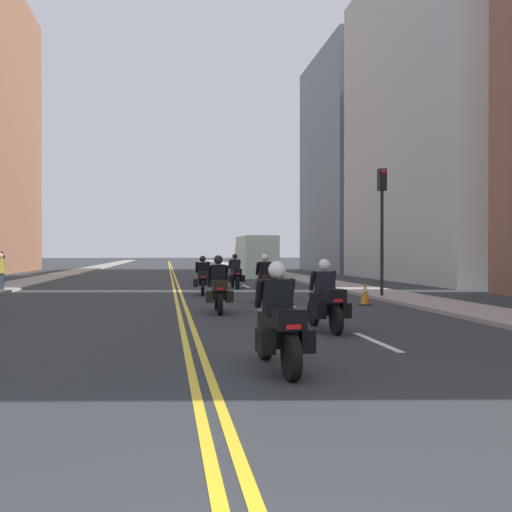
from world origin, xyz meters
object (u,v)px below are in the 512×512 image
Objects in this scene: traffic_cone_0 at (365,293)px; traffic_light_near at (382,209)px; parked_truck at (255,259)px; motorcycle_1 at (326,301)px; pedestrian_2 at (1,268)px; motorcycle_0 at (279,327)px; motorcycle_2 at (219,289)px; motorcycle_5 at (235,274)px; motorcycle_4 at (203,279)px; pedestrian_1 at (0,272)px; motorcycle_3 at (266,283)px.

traffic_light_near reaches higher than traffic_cone_0.
motorcycle_1 is at bearing -95.57° from parked_truck.
pedestrian_2 reaches higher than motorcycle_1.
motorcycle_0 is 8.04m from motorcycle_2.
motorcycle_5 reaches higher than motorcycle_2.
pedestrian_1 is (-8.50, 2.79, 0.21)m from motorcycle_4.
motorcycle_5 reaches higher than motorcycle_4.
pedestrian_2 is (-9.83, 22.37, 0.29)m from motorcycle_0.
motorcycle_4 is at bearing 91.35° from motorcycle_2.
pedestrian_1 is (-13.42, 8.15, 0.49)m from traffic_cone_0.
motorcycle_0 reaches higher than motorcycle_1.
pedestrian_2 reaches higher than motorcycle_3.
motorcycle_2 is at bearing 112.82° from motorcycle_1.
motorcycle_4 is at bearing -117.54° from motorcycle_5.
motorcycle_3 is 0.98× the size of motorcycle_4.
motorcycle_2 is at bearing -161.51° from traffic_cone_0.
motorcycle_2 is at bearing -148.30° from traffic_light_near.
traffic_light_near reaches higher than motorcycle_4.
parked_truck is at bearing 85.77° from pedestrian_2.
motorcycle_2 is 0.44× the size of traffic_light_near.
motorcycle_5 is 2.75× the size of traffic_cone_0.
pedestrian_2 is (-9.68, 7.32, 0.27)m from motorcycle_4.
motorcycle_4 is 16.49m from parked_truck.
pedestrian_1 reaches higher than traffic_cone_0.
motorcycle_5 is at bearing 81.96° from motorcycle_2.
pedestrian_1 is at bearing -176.75° from motorcycle_5.
pedestrian_2 is at bearing -149.25° from parked_truck.
parked_truck reaches higher than traffic_cone_0.
parked_truck reaches higher than motorcycle_1.
motorcycle_3 is 1.05× the size of motorcycle_5.
motorcycle_0 is 1.06× the size of motorcycle_5.
parked_truck is (2.71, 19.75, 0.60)m from motorcycle_3.
motorcycle_3 is (1.89, 3.07, 0.01)m from motorcycle_2.
motorcycle_0 is at bearing -87.70° from motorcycle_2.
motorcycle_1 is 4.55m from motorcycle_2.
pedestrian_2 reaches higher than traffic_cone_0.
traffic_light_near reaches higher than motorcycle_5.
traffic_cone_0 is (4.92, 1.65, -0.29)m from motorcycle_2.
motorcycle_0 is 1.03× the size of motorcycle_2.
motorcycle_5 is at bearing 87.76° from motorcycle_3.
traffic_cone_0 is (4.78, 9.69, -0.26)m from motorcycle_0.
motorcycle_3 is (1.75, 11.12, 0.04)m from motorcycle_0.
pedestrian_2 reaches higher than motorcycle_0.
motorcycle_3 is 7.76m from motorcycle_5.
motorcycle_2 is 23.29m from parked_truck.
motorcycle_4 is at bearing 112.70° from motorcycle_3.
motorcycle_1 is at bearing -91.75° from motorcycle_5.
pedestrian_1 reaches higher than motorcycle_0.
motorcycle_0 is at bearing -116.25° from traffic_cone_0.
motorcycle_1 is 27.06m from parked_truck.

